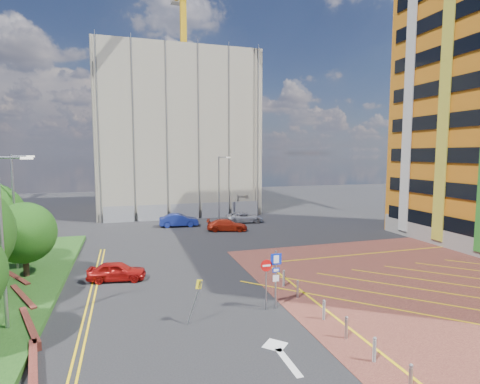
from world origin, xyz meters
name	(u,v)px	position (x,y,z in m)	size (l,w,h in m)	color
ground	(274,317)	(0.00, 0.00, 0.00)	(140.00, 140.00, 0.00)	black
retaining_wall	(25,328)	(-11.80, 2.00, 0.20)	(6.06, 20.33, 0.40)	maroon
tree_c	(24,233)	(-13.50, 10.00, 3.19)	(4.00, 4.00, 4.90)	#3D2B1C
lamp_left_near	(3,235)	(-12.42, 2.00, 4.66)	(1.53, 0.16, 8.00)	#9EA0A8
lamp_left_far	(15,207)	(-14.42, 12.00, 4.66)	(1.53, 0.16, 8.00)	#9EA0A8
lamp_back	(220,186)	(4.08, 28.00, 4.36)	(1.53, 0.16, 8.00)	#9EA0A8
sign_cluster	(272,274)	(0.30, 0.98, 1.95)	(1.17, 0.12, 3.20)	#9EA0A8
warning_sign	(196,296)	(-3.91, 0.45, 1.43)	(0.83, 0.43, 2.24)	#9EA0A8
bollard_row	(331,316)	(2.30, -1.67, 0.47)	(0.14, 11.14, 0.90)	#9EA0A8
construction_building	(174,136)	(0.00, 40.00, 11.00)	(21.20, 19.20, 22.00)	#A19883
tower_crane	(186,33)	(2.00, 39.44, 25.85)	(1.60, 35.00, 35.40)	gold
construction_fence	(193,211)	(1.00, 30.00, 1.00)	(21.60, 0.06, 2.00)	gray
car_red_left	(117,271)	(-7.79, 8.23, 0.63)	(1.49, 3.71, 1.26)	#A3100E
car_blue_back	(179,220)	(-1.38, 25.38, 0.73)	(1.54, 4.41, 1.45)	navy
car_red_back	(227,225)	(3.29, 21.48, 0.63)	(1.77, 4.36, 1.27)	#A21F0D
car_silver_back	(245,217)	(6.58, 25.56, 0.63)	(2.09, 4.53, 1.26)	#B4B4BC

